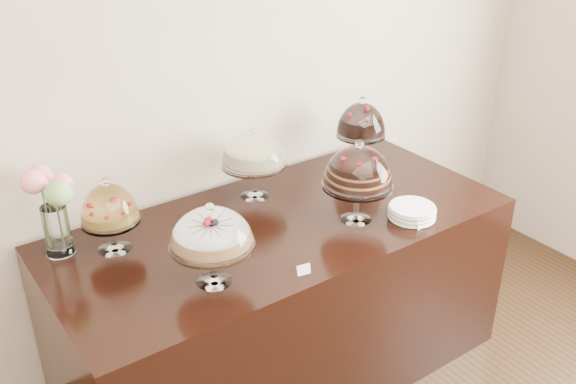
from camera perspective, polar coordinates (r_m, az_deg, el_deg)
wall_back at (r=3.13m, az=-10.46°, el=9.71°), size 5.00×0.04×3.00m
display_counter at (r=3.30m, az=-0.51°, el=-9.46°), size 2.20×1.00×0.90m
cake_stand_sugar_sponge at (r=2.53m, az=-6.83°, el=-3.56°), size 0.34×0.34×0.36m
cake_stand_choco_layer at (r=2.97m, az=6.26°, el=1.99°), size 0.34×0.34×0.41m
cake_stand_cheesecake at (r=3.19m, az=-3.07°, el=3.54°), size 0.33×0.33×0.38m
cake_stand_dark_choco at (r=3.51m, az=6.53°, el=6.14°), size 0.28×0.28×0.41m
cake_stand_fruit_tart at (r=2.85m, az=-15.63°, el=-1.32°), size 0.26×0.26×0.35m
flower_vase at (r=2.87m, az=-20.28°, el=-1.01°), size 0.21×0.30×0.41m
plate_stack at (r=3.13m, az=10.97°, el=-1.75°), size 0.22×0.22×0.06m
price_card_left at (r=2.67m, az=1.40°, el=-6.92°), size 0.06×0.03×0.04m
price_card_right at (r=3.05m, az=11.84°, el=-2.79°), size 0.06×0.02×0.04m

